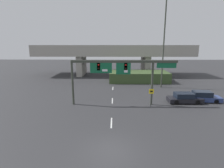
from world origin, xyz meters
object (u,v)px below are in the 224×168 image
Objects in this scene: signal_gantry at (119,69)px; parked_sedan_mid_right at (203,97)px; speed_limit_sign at (151,95)px; parked_sedan_near_right at (184,98)px; highway_light_pole_near at (164,39)px.

parked_sedan_mid_right is at bearing 6.91° from signal_gantry.
speed_limit_sign is 0.52× the size of parked_sedan_near_right.
highway_light_pole_near is at bearing 118.53° from parked_sedan_mid_right.
speed_limit_sign is at bearing -158.81° from parked_sedan_mid_right.
highway_light_pole_near is 11.94m from parked_sedan_near_right.
parked_sedan_near_right is (8.90, 0.89, -4.02)m from signal_gantry.
parked_sedan_mid_right is (3.57, -8.29, -7.98)m from highway_light_pole_near.
parked_sedan_near_right is (4.86, 1.65, -0.91)m from speed_limit_sign.
signal_gantry reaches higher than parked_sedan_mid_right.
parked_sedan_mid_right is (2.72, 0.51, 0.04)m from parked_sedan_near_right.
highway_light_pole_near is 12.05m from parked_sedan_mid_right.
signal_gantry is 5.65× the size of speed_limit_sign.
speed_limit_sign reaches higher than parked_sedan_mid_right.
parked_sedan_near_right is at bearing 18.80° from speed_limit_sign.
parked_sedan_near_right is 0.98× the size of parked_sedan_mid_right.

